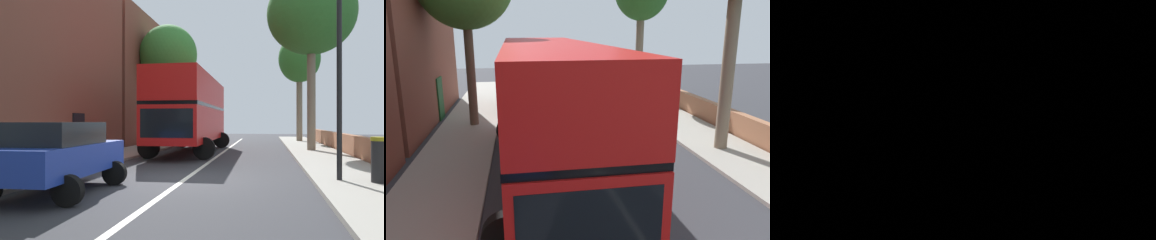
# 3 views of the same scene
# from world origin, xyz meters

# --- Properties ---
(ground_plane) EXTENTS (84.00, 84.00, 0.00)m
(ground_plane) POSITION_xyz_m (0.00, 0.00, 0.00)
(ground_plane) COLOR #333338
(road_centre_line) EXTENTS (0.16, 54.00, 0.01)m
(road_centre_line) POSITION_xyz_m (0.00, 0.00, 0.00)
(road_centre_line) COLOR silver
(road_centre_line) RESTS_ON ground
(sidewalk_left) EXTENTS (2.60, 60.00, 0.12)m
(sidewalk_left) POSITION_xyz_m (-4.90, 0.00, 0.06)
(sidewalk_left) COLOR #9E998E
(sidewalk_left) RESTS_ON ground
(sidewalk_right) EXTENTS (2.60, 60.00, 0.12)m
(sidewalk_right) POSITION_xyz_m (4.90, 0.00, 0.06)
(sidewalk_right) COLOR #9E998E
(sidewalk_right) RESTS_ON ground
(double_decker_bus) EXTENTS (3.68, 11.44, 4.06)m
(double_decker_bus) POSITION_xyz_m (-1.70, 9.69, 2.36)
(double_decker_bus) COLOR red
(double_decker_bus) RESTS_ON ground
(parked_car_blue_left_0) EXTENTS (2.55, 4.38, 1.69)m
(parked_car_blue_left_0) POSITION_xyz_m (-2.50, -2.73, 0.96)
(parked_car_blue_left_0) COLOR #1E389E
(parked_car_blue_left_0) RESTS_ON ground
(parked_car_red_left_2) EXTENTS (2.53, 4.60, 1.60)m
(parked_car_red_left_2) POSITION_xyz_m (-2.50, 19.68, 0.92)
(parked_car_red_left_2) COLOR #AD1919
(parked_car_red_left_2) RESTS_ON ground
(street_tree_left_2) EXTENTS (4.22, 4.22, 8.61)m
(street_tree_left_2) POSITION_xyz_m (-4.68, 16.19, 6.51)
(street_tree_left_2) COLOR brown
(street_tree_left_2) RESTS_ON sidewalk_left
(street_tree_right_3) EXTENTS (3.35, 3.35, 8.68)m
(street_tree_right_3) POSITION_xyz_m (4.99, 21.44, 6.74)
(street_tree_right_3) COLOR #7A6B56
(street_tree_right_3) RESTS_ON sidewalk_right
(street_tree_right_5) EXTENTS (4.86, 4.86, 9.95)m
(street_tree_right_5) POSITION_xyz_m (4.80, 11.18, 7.70)
(street_tree_right_5) COLOR #7A6B56
(street_tree_right_5) RESTS_ON sidewalk_right
(lamppost_right) EXTENTS (0.32, 0.32, 6.31)m
(lamppost_right) POSITION_xyz_m (4.30, -0.04, 3.81)
(lamppost_right) COLOR black
(lamppost_right) RESTS_ON sidewalk_right
(litter_bin_right) EXTENTS (0.55, 0.55, 1.18)m
(litter_bin_right) POSITION_xyz_m (5.30, -0.31, 0.72)
(litter_bin_right) COLOR black
(litter_bin_right) RESTS_ON sidewalk_right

